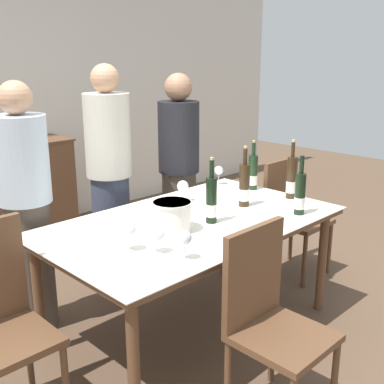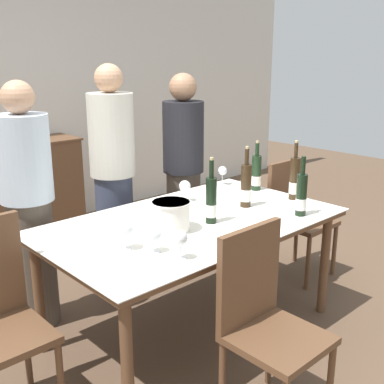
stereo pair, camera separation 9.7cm
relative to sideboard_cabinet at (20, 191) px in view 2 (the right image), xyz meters
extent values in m
plane|color=brown|center=(0.09, -2.33, -0.47)|extent=(12.00, 12.00, 0.00)
cube|color=silver|center=(0.09, 0.29, 0.93)|extent=(8.00, 0.10, 2.80)
cube|color=brown|center=(0.00, 0.00, -0.01)|extent=(1.15, 0.44, 0.92)
cube|color=brown|center=(0.00, 0.00, 0.46)|extent=(1.18, 0.46, 0.02)
cylinder|color=brown|center=(-0.73, -2.77, -0.12)|extent=(0.06, 0.06, 0.71)
cylinder|color=brown|center=(0.91, -2.77, -0.12)|extent=(0.06, 0.06, 0.71)
cylinder|color=brown|center=(-0.73, -1.88, -0.12)|extent=(0.06, 0.06, 0.71)
cylinder|color=brown|center=(0.91, -1.88, -0.12)|extent=(0.06, 0.06, 0.71)
cube|color=brown|center=(0.09, -2.33, 0.26)|extent=(1.80, 1.05, 0.04)
cube|color=white|center=(0.09, -2.33, 0.28)|extent=(1.83, 1.08, 0.01)
cylinder|color=white|center=(-0.11, -2.37, 0.37)|extent=(0.22, 0.22, 0.17)
cylinder|color=white|center=(-0.11, -2.37, 0.45)|extent=(0.23, 0.23, 0.01)
cylinder|color=#332314|center=(0.54, -2.36, 0.43)|extent=(0.07, 0.07, 0.28)
cylinder|color=white|center=(0.54, -2.36, 0.36)|extent=(0.07, 0.07, 0.08)
cylinder|color=#332314|center=(0.54, -2.36, 0.62)|extent=(0.03, 0.03, 0.11)
cylinder|color=tan|center=(0.54, -2.36, 0.68)|extent=(0.02, 0.02, 0.02)
cylinder|color=black|center=(0.91, -2.15, 0.41)|extent=(0.07, 0.07, 0.26)
cylinder|color=silver|center=(0.91, -2.15, 0.36)|extent=(0.07, 0.07, 0.07)
cylinder|color=black|center=(0.91, -2.15, 0.59)|extent=(0.03, 0.03, 0.10)
cylinder|color=tan|center=(0.91, -2.15, 0.65)|extent=(0.02, 0.02, 0.02)
cylinder|color=black|center=(0.66, -2.72, 0.42)|extent=(0.07, 0.07, 0.26)
cylinder|color=white|center=(0.66, -2.72, 0.36)|extent=(0.07, 0.07, 0.07)
cylinder|color=black|center=(0.66, -2.72, 0.60)|extent=(0.03, 0.03, 0.11)
cylinder|color=black|center=(0.15, -2.43, 0.42)|extent=(0.07, 0.07, 0.28)
cylinder|color=white|center=(0.15, -2.43, 0.36)|extent=(0.07, 0.07, 0.08)
cylinder|color=black|center=(0.15, -2.43, 0.61)|extent=(0.03, 0.03, 0.11)
cylinder|color=tan|center=(0.15, -2.43, 0.68)|extent=(0.02, 0.02, 0.02)
cylinder|color=#332314|center=(0.92, -2.48, 0.43)|extent=(0.07, 0.07, 0.29)
cylinder|color=silver|center=(0.92, -2.48, 0.37)|extent=(0.07, 0.07, 0.08)
cylinder|color=#332314|center=(0.92, -2.48, 0.63)|extent=(0.03, 0.03, 0.11)
cylinder|color=tan|center=(0.92, -2.48, 0.69)|extent=(0.02, 0.02, 0.02)
cylinder|color=white|center=(0.33, -2.00, 0.29)|extent=(0.07, 0.07, 0.00)
cylinder|color=white|center=(0.33, -2.00, 0.32)|extent=(0.01, 0.01, 0.07)
sphere|color=white|center=(0.33, -2.00, 0.39)|extent=(0.08, 0.08, 0.08)
cylinder|color=white|center=(0.83, -1.88, 0.29)|extent=(0.06, 0.06, 0.00)
cylinder|color=white|center=(0.83, -1.88, 0.33)|extent=(0.01, 0.01, 0.08)
sphere|color=white|center=(0.83, -1.88, 0.40)|extent=(0.07, 0.07, 0.07)
cylinder|color=white|center=(-0.34, -2.71, 0.29)|extent=(0.07, 0.07, 0.00)
cylinder|color=white|center=(-0.34, -2.71, 0.33)|extent=(0.01, 0.01, 0.08)
sphere|color=white|center=(-0.34, -2.71, 0.40)|extent=(0.08, 0.08, 0.08)
cylinder|color=white|center=(-0.47, -2.42, 0.29)|extent=(0.06, 0.06, 0.00)
cylinder|color=white|center=(-0.47, -2.42, 0.33)|extent=(0.01, 0.01, 0.08)
sphere|color=white|center=(-0.47, -2.42, 0.40)|extent=(0.09, 0.09, 0.09)
cylinder|color=white|center=(-0.39, -2.55, 0.29)|extent=(0.07, 0.07, 0.00)
cylinder|color=white|center=(-0.39, -2.55, 0.32)|extent=(0.01, 0.01, 0.06)
sphere|color=white|center=(-0.39, -2.55, 0.38)|extent=(0.08, 0.08, 0.08)
cylinder|color=brown|center=(1.12, -2.51, -0.26)|extent=(0.03, 0.03, 0.43)
cylinder|color=brown|center=(1.49, -2.51, -0.26)|extent=(0.03, 0.03, 0.43)
cylinder|color=brown|center=(1.12, -2.14, -0.26)|extent=(0.03, 0.03, 0.43)
cylinder|color=brown|center=(1.49, -2.14, -0.26)|extent=(0.03, 0.03, 0.43)
cube|color=brown|center=(1.30, -2.33, -0.03)|extent=(0.42, 0.42, 0.04)
cube|color=brown|center=(1.30, -2.13, 0.22)|extent=(0.42, 0.04, 0.45)
cylinder|color=brown|center=(-0.93, -2.51, -0.25)|extent=(0.03, 0.03, 0.45)
cylinder|color=brown|center=(-0.93, -2.14, -0.25)|extent=(0.03, 0.03, 0.45)
cube|color=brown|center=(-1.12, -2.33, -0.01)|extent=(0.42, 0.42, 0.04)
cylinder|color=brown|center=(0.04, -3.36, -0.26)|extent=(0.03, 0.03, 0.42)
cylinder|color=brown|center=(-0.33, -2.99, -0.26)|extent=(0.03, 0.03, 0.42)
cylinder|color=brown|center=(0.04, -2.99, -0.26)|extent=(0.03, 0.03, 0.42)
cube|color=brown|center=(-0.14, -3.18, -0.04)|extent=(0.42, 0.42, 0.04)
cube|color=brown|center=(-0.14, -2.99, 0.23)|extent=(0.42, 0.04, 0.49)
cylinder|color=#51473D|center=(-0.59, -1.55, -0.05)|extent=(0.28, 0.28, 0.85)
cylinder|color=silver|center=(-0.59, -1.55, 0.65)|extent=(0.33, 0.33, 0.54)
sphere|color=tan|center=(-0.59, -1.55, 1.02)|extent=(0.20, 0.20, 0.20)
cylinder|color=#383F56|center=(0.12, -1.44, -0.03)|extent=(0.28, 0.28, 0.88)
cylinder|color=beige|center=(0.12, -1.44, 0.70)|extent=(0.33, 0.33, 0.60)
sphere|color=tan|center=(0.12, -1.44, 1.10)|extent=(0.20, 0.20, 0.20)
cylinder|color=#51473D|center=(0.75, -1.52, -0.07)|extent=(0.28, 0.28, 0.81)
cylinder|color=black|center=(0.75, -1.52, 0.62)|extent=(0.33, 0.33, 0.56)
sphere|color=#A37556|center=(0.75, -1.52, 1.01)|extent=(0.22, 0.22, 0.22)
camera|label=1|loc=(-1.87, -4.29, 1.26)|focal=45.00mm
camera|label=2|loc=(-1.80, -4.36, 1.26)|focal=45.00mm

